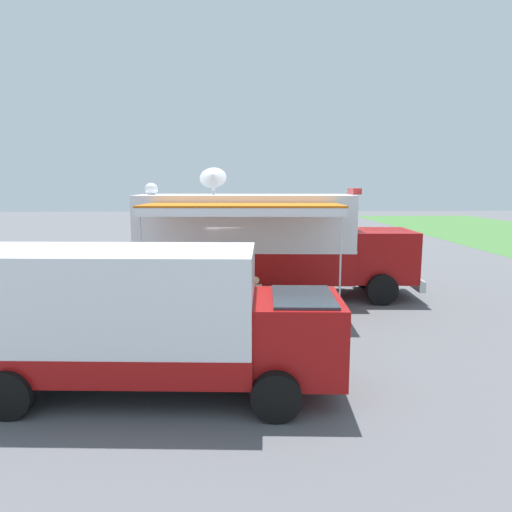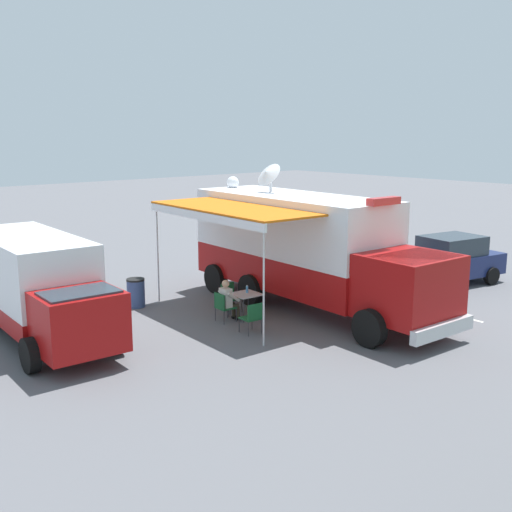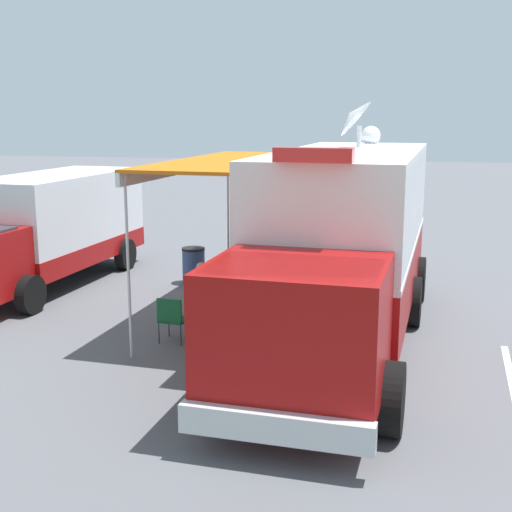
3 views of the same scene
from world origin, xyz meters
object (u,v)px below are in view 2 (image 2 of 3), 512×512
object	(u,v)px
folding_chair_at_table	(223,305)
seated_responder	(228,299)
command_truck	(307,247)
folding_chair_spare_by_truck	(252,316)
folding_table	(246,296)
trash_bin	(136,293)
folding_chair_beside_table	(230,295)
car_behind_truck	(449,260)
support_truck	(37,287)
water_bottle	(247,289)

from	to	relation	value
folding_chair_at_table	seated_responder	distance (m)	0.23
command_truck	folding_chair_spare_by_truck	world-z (taller)	command_truck
folding_table	trash_bin	world-z (taller)	trash_bin
folding_table	trash_bin	size ratio (longest dim) A/B	0.93
command_truck	seated_responder	distance (m)	3.08
command_truck	folding_chair_spare_by_truck	distance (m)	3.43
folding_chair_beside_table	car_behind_truck	xyz separation A→B (m)	(-8.17, 2.53, 0.37)
folding_chair_spare_by_truck	car_behind_truck	xyz separation A→B (m)	(-9.09, 0.39, 0.37)
trash_bin	folding_table	bearing A→B (deg)	120.51
folding_table	trash_bin	bearing A→B (deg)	-59.49
folding_chair_beside_table	support_truck	bearing A→B (deg)	-15.73
command_truck	folding_chair_beside_table	world-z (taller)	command_truck
folding_chair_at_table	folding_chair_spare_by_truck	size ratio (longest dim) A/B	1.00
trash_bin	car_behind_truck	size ratio (longest dim) A/B	0.20
command_truck	support_truck	world-z (taller)	command_truck
folding_chair_spare_by_truck	command_truck	bearing A→B (deg)	-163.91
folding_chair_at_table	trash_bin	xyz separation A→B (m)	(1.07, -3.09, -0.06)
folding_chair_at_table	water_bottle	bearing A→B (deg)	179.05
folding_chair_beside_table	command_truck	bearing A→B (deg)	148.42
water_bottle	folding_chair_spare_by_truck	xyz separation A→B (m)	(0.96, 1.36, -0.32)
folding_chair_at_table	support_truck	bearing A→B (deg)	-26.77
trash_bin	support_truck	world-z (taller)	support_truck
folding_table	folding_chair_beside_table	distance (m)	0.87
folding_chair_at_table	seated_responder	bearing A→B (deg)	176.85
folding_table	support_truck	size ratio (longest dim) A/B	0.12
water_bottle	folding_chair_at_table	bearing A→B (deg)	-0.95
trash_bin	car_behind_truck	bearing A→B (deg)	154.35
folding_chair_spare_by_truck	water_bottle	bearing A→B (deg)	-125.37
folding_chair_at_table	folding_chair_beside_table	xyz separation A→B (m)	(-0.87, -0.76, 0.00)
command_truck	trash_bin	distance (m)	5.59
folding_table	folding_chair_beside_table	world-z (taller)	folding_chair_beside_table
command_truck	support_truck	bearing A→B (deg)	-20.51
water_bottle	folding_chair_at_table	size ratio (longest dim) A/B	0.26
folding_table	folding_chair_spare_by_truck	distance (m)	1.55
support_truck	seated_responder	bearing A→B (deg)	154.06
car_behind_truck	folding_chair_at_table	bearing A→B (deg)	-11.05
folding_chair_at_table	folding_chair_beside_table	world-z (taller)	same
command_truck	trash_bin	size ratio (longest dim) A/B	10.56
trash_bin	seated_responder	bearing A→B (deg)	112.11
water_bottle	command_truck	bearing A→B (deg)	166.35
folding_chair_beside_table	trash_bin	bearing A→B (deg)	-50.18
water_bottle	folding_chair_beside_table	size ratio (longest dim) A/B	0.26
command_truck	car_behind_truck	world-z (taller)	command_truck
support_truck	folding_table	bearing A→B (deg)	156.02
water_bottle	folding_table	bearing A→B (deg)	33.50
folding_table	seated_responder	bearing A→B (deg)	-7.02
folding_chair_at_table	trash_bin	distance (m)	3.27
folding_chair_beside_table	seated_responder	xyz separation A→B (m)	(0.68, 0.77, 0.14)
folding_chair_at_table	support_truck	xyz separation A→B (m)	(4.53, -2.28, 0.87)
command_truck	folding_table	bearing A→B (deg)	-11.19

